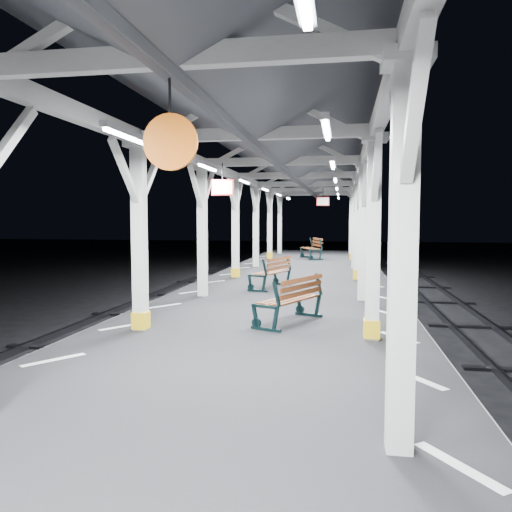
# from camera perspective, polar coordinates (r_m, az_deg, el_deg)

# --- Properties ---
(ground) EXTENTS (120.00, 120.00, 0.00)m
(ground) POSITION_cam_1_polar(r_m,az_deg,el_deg) (7.09, -3.58, -20.53)
(ground) COLOR black
(ground) RESTS_ON ground
(platform) EXTENTS (6.00, 50.00, 1.00)m
(platform) POSITION_cam_1_polar(r_m,az_deg,el_deg) (6.90, -3.60, -16.76)
(platform) COLOR black
(platform) RESTS_ON ground
(hazard_stripes_left) EXTENTS (1.00, 48.00, 0.01)m
(hazard_stripes_left) POSITION_cam_1_polar(r_m,az_deg,el_deg) (7.66, -22.10, -10.95)
(hazard_stripes_left) COLOR silver
(hazard_stripes_left) RESTS_ON platform
(hazard_stripes_right) EXTENTS (1.00, 48.00, 0.01)m
(hazard_stripes_right) POSITION_cam_1_polar(r_m,az_deg,el_deg) (6.63, 18.04, -13.23)
(hazard_stripes_right) COLOR silver
(hazard_stripes_right) RESTS_ON platform
(canopy) EXTENTS (5.40, 49.00, 4.65)m
(canopy) POSITION_cam_1_polar(r_m,az_deg,el_deg) (6.62, -3.81, 18.11)
(canopy) COLOR silver
(canopy) RESTS_ON platform
(bench_mid) EXTENTS (1.23, 1.76, 0.90)m
(bench_mid) POSITION_cam_1_polar(r_m,az_deg,el_deg) (9.43, 4.28, -4.86)
(bench_mid) COLOR black
(bench_mid) RESTS_ON platform
(bench_far) EXTENTS (1.08, 1.76, 0.90)m
(bench_far) POSITION_cam_1_polar(r_m,az_deg,el_deg) (14.14, 2.00, -1.80)
(bench_far) COLOR black
(bench_far) RESTS_ON platform
(bench_extra) EXTENTS (1.24, 2.02, 1.03)m
(bench_extra) POSITION_cam_1_polar(r_m,az_deg,el_deg) (24.81, 6.54, 0.95)
(bench_extra) COLOR black
(bench_extra) RESTS_ON platform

